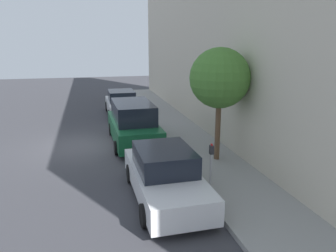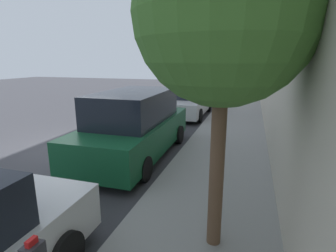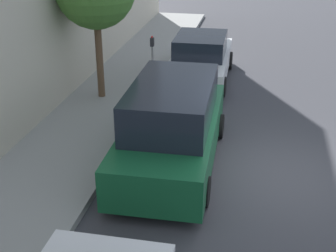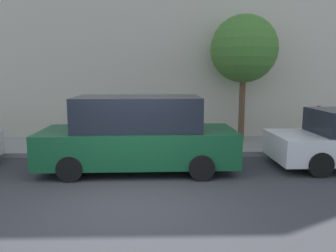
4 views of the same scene
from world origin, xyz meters
name	(u,v)px [view 1 (image 1 of 4)]	position (x,y,z in m)	size (l,w,h in m)	color
ground_plane	(84,146)	(0.00, 0.00, 0.00)	(60.00, 60.00, 0.00)	#38383D
sidewalk	(185,137)	(4.75, 0.00, 0.07)	(2.50, 32.00, 0.15)	gray
building_facade	(233,21)	(7.00, 0.00, 5.49)	(2.00, 32.00, 10.99)	beige
parked_sedan_nearest	(165,175)	(2.38, -5.80, 0.73)	(1.92, 4.53, 1.54)	silver
parked_minivan_second	(133,123)	(2.25, -0.04, 0.92)	(2.02, 4.93, 1.90)	#14512D
parked_sedan_third	(122,104)	(2.37, 6.12, 0.72)	(1.92, 4.50, 1.54)	silver
parking_meter_near	(211,160)	(3.95, -5.51, 0.98)	(0.11, 0.15, 1.34)	#ADADB2
street_tree	(220,78)	(5.02, -3.38, 3.26)	(2.22, 2.22, 4.24)	brown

